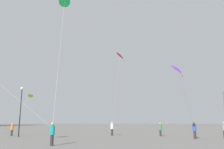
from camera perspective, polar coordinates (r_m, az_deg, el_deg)
person_in_teal at (r=18.76m, az=-14.30°, el=-13.53°), size 0.38×0.38×1.73m
person_in_orange at (r=32.42m, az=-23.10°, el=-12.01°), size 0.34×0.34×1.57m
person_in_white at (r=30.63m, az=0.01°, el=-12.78°), size 0.39×0.39×1.77m
person_in_grey at (r=28.79m, az=25.59°, el=-11.85°), size 0.38×0.38×1.74m
person_in_green at (r=29.95m, az=11.63°, el=-12.76°), size 0.35×0.35×1.61m
person_in_blue at (r=26.33m, az=19.39°, el=-12.46°), size 0.38×0.38×1.74m
kite_emerald_diamond at (r=28.22m, az=-11.46°, el=16.86°), size 1.94×6.93×14.31m
kite_lime_diamond at (r=44.99m, az=-19.21°, el=-4.97°), size 3.42×12.98×5.33m
kite_crimson_diamond at (r=26.57m, az=1.97°, el=4.56°), size 1.59×5.58×8.20m
kite_violet_diamond at (r=19.05m, az=15.48°, el=1.28°), size 3.83×7.81×4.94m
lamppost_east at (r=30.16m, az=-21.23°, el=-6.60°), size 0.36×0.36×5.85m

